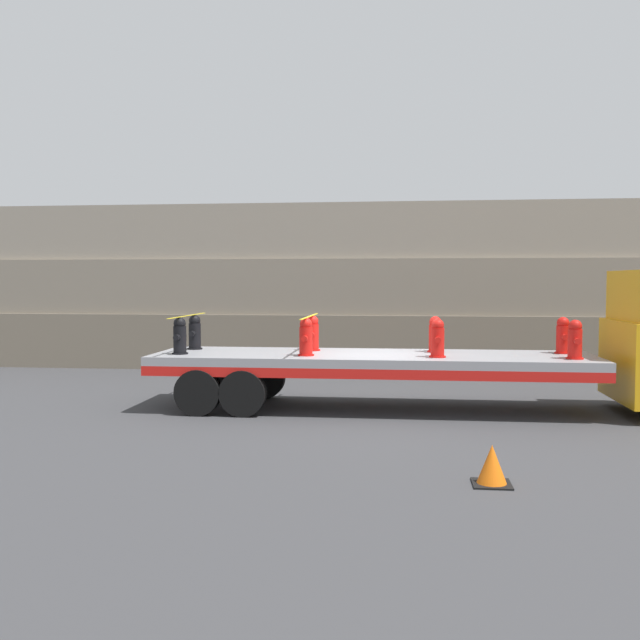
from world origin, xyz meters
TOP-DOWN VIEW (x-y plane):
  - ground_plane at (0.00, 0.00)m, footprint 120.00×120.00m
  - rock_cliff at (0.00, 7.70)m, footprint 60.00×3.30m
  - flatbed_trailer at (-0.58, 0.00)m, footprint 9.29×2.57m
  - fire_hydrant_black_near_0 at (-4.05, -0.54)m, footprint 0.34×0.55m
  - fire_hydrant_black_far_0 at (-4.05, 0.54)m, footprint 0.34×0.55m
  - fire_hydrant_red_near_1 at (-1.35, -0.54)m, footprint 0.34×0.55m
  - fire_hydrant_red_far_1 at (-1.35, 0.54)m, footprint 0.34×0.55m
  - fire_hydrant_red_near_2 at (1.35, -0.54)m, footprint 0.34×0.55m
  - fire_hydrant_red_far_2 at (1.35, 0.54)m, footprint 0.34×0.55m
  - fire_hydrant_red_near_3 at (4.05, -0.54)m, footprint 0.34×0.55m
  - fire_hydrant_red_far_3 at (4.05, 0.54)m, footprint 0.34×0.55m
  - cargo_strap_rear at (-4.05, 0.00)m, footprint 0.05×2.67m
  - cargo_strap_middle at (-1.35, 0.00)m, footprint 0.05×2.67m
  - traffic_cone at (1.85, -5.49)m, footprint 0.52×0.52m

SIDE VIEW (x-z plane):
  - ground_plane at x=0.00m, z-range 0.00..0.00m
  - traffic_cone at x=1.85m, z-range -0.01..0.54m
  - flatbed_trailer at x=-0.58m, z-range 0.37..1.56m
  - fire_hydrant_black_near_0 at x=-4.05m, z-range 1.17..1.96m
  - fire_hydrant_black_far_0 at x=-4.05m, z-range 1.17..1.96m
  - fire_hydrant_red_near_1 at x=-1.35m, z-range 1.17..1.96m
  - fire_hydrant_red_far_1 at x=-1.35m, z-range 1.17..1.96m
  - fire_hydrant_red_near_2 at x=1.35m, z-range 1.17..1.96m
  - fire_hydrant_red_far_2 at x=1.35m, z-range 1.17..1.96m
  - fire_hydrant_red_near_3 at x=4.05m, z-range 1.17..1.96m
  - fire_hydrant_red_far_3 at x=4.05m, z-range 1.17..1.96m
  - cargo_strap_rear at x=-4.05m, z-range 1.97..1.98m
  - cargo_strap_middle at x=-1.35m, z-range 1.97..1.98m
  - rock_cliff at x=0.00m, z-range 0.00..5.11m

